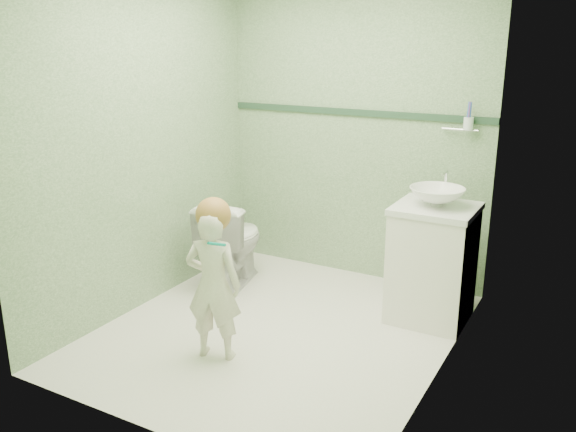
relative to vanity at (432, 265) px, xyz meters
The scene contains 12 objects.
ground 1.16m from the vanity, 140.19° to the right, with size 2.50×2.50×0.00m, color silver.
room_shell 1.35m from the vanity, 140.19° to the right, with size 2.50×2.54×2.40m.
trim_stripe 1.38m from the vanity, 147.36° to the left, with size 2.20×0.02×0.05m, color #274430.
vanity is the anchor object (origin of this frame).
counter 0.41m from the vanity, ahead, with size 0.54×0.52×0.04m, color white.
basin 0.49m from the vanity, ahead, with size 0.37×0.37×0.13m, color white.
faucet 0.60m from the vanity, 90.00° to the left, with size 0.03×0.13×0.18m.
cup_holder 1.05m from the vanity, 83.69° to the left, with size 0.26×0.07×0.21m.
toilet 1.59m from the vanity, behind, with size 0.40×0.70×0.71m, color white.
toddler 1.55m from the vanity, 131.07° to the right, with size 0.35×0.23×0.95m, color beige.
hair_cap 1.61m from the vanity, 131.68° to the right, with size 0.21×0.21×0.21m, color #A27035.
teal_toothbrush 1.61m from the vanity, 125.75° to the right, with size 0.11×0.14×0.08m.
Camera 1 is at (1.88, -3.23, 1.94)m, focal length 37.89 mm.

